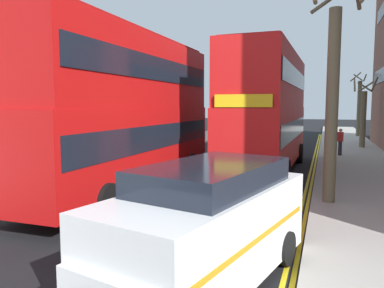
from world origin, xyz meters
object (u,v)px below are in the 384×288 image
(taxi_minivan, at_px, (205,225))
(pedestrian_far, at_px, (340,141))
(double_decker_bus_oncoming, at_px, (268,108))
(double_decker_bus_away, at_px, (127,108))

(taxi_minivan, relative_size, pedestrian_far, 3.16)
(double_decker_bus_oncoming, distance_m, pedestrian_far, 7.32)
(double_decker_bus_oncoming, relative_size, taxi_minivan, 2.12)
(double_decker_bus_oncoming, bearing_deg, double_decker_bus_away, -124.69)
(double_decker_bus_oncoming, distance_m, taxi_minivan, 12.21)
(double_decker_bus_away, bearing_deg, pedestrian_far, 57.90)
(double_decker_bus_away, height_order, double_decker_bus_oncoming, same)
(double_decker_bus_oncoming, xyz_separation_m, pedestrian_far, (3.45, 6.12, -2.04))
(double_decker_bus_oncoming, relative_size, pedestrian_far, 6.69)
(double_decker_bus_oncoming, bearing_deg, taxi_minivan, -86.68)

